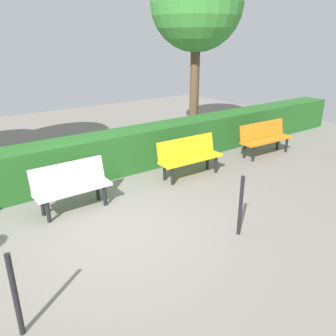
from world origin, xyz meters
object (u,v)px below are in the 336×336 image
tree_near (197,4)px  bench_yellow (189,155)px  bench_white (71,185)px  bench_orange (265,137)px

tree_near → bench_yellow: bearing=48.0°
bench_white → bench_yellow: bearing=179.8°
bench_yellow → bench_white: 2.74m
bench_orange → bench_yellow: size_ratio=1.05×
bench_yellow → tree_near: 4.64m
bench_orange → bench_white: size_ratio=1.20×
bench_yellow → tree_near: bearing=-130.3°
tree_near → bench_orange: bearing=99.6°
bench_yellow → tree_near: (-2.17, -2.41, 3.33)m
bench_orange → bench_white: (5.32, -0.03, -0.01)m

